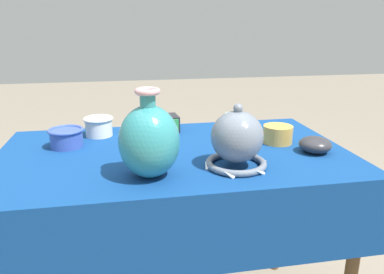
{
  "coord_description": "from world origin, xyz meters",
  "views": [
    {
      "loc": [
        -0.17,
        -1.27,
        1.25
      ],
      "look_at": [
        0.04,
        -0.16,
        0.9
      ],
      "focal_mm": 35.0,
      "sensor_mm": 36.0,
      "label": 1
    }
  ],
  "objects_px": {
    "bowl_shallow_charcoal": "(315,145)",
    "vase_dome_bell": "(237,141)",
    "cup_wide_cobalt": "(66,137)",
    "mosaic_tile_box": "(163,124)",
    "pot_squat_ochre": "(278,134)",
    "vase_tall_bulbous": "(149,141)",
    "cup_wide_ivory": "(99,126)",
    "cup_wide_celadon": "(236,124)"
  },
  "relations": [
    {
      "from": "cup_wide_cobalt",
      "to": "mosaic_tile_box",
      "type": "bearing_deg",
      "value": 20.7
    },
    {
      "from": "cup_wide_cobalt",
      "to": "bowl_shallow_charcoal",
      "type": "bearing_deg",
      "value": -14.26
    },
    {
      "from": "bowl_shallow_charcoal",
      "to": "pot_squat_ochre",
      "type": "xyz_separation_m",
      "value": [
        -0.09,
        0.13,
        0.01
      ]
    },
    {
      "from": "vase_dome_bell",
      "to": "pot_squat_ochre",
      "type": "relative_size",
      "value": 1.88
    },
    {
      "from": "cup_wide_ivory",
      "to": "pot_squat_ochre",
      "type": "xyz_separation_m",
      "value": [
        0.68,
        -0.22,
        -0.01
      ]
    },
    {
      "from": "cup_wide_ivory",
      "to": "cup_wide_celadon",
      "type": "bearing_deg",
      "value": -11.77
    },
    {
      "from": "cup_wide_ivory",
      "to": "cup_wide_cobalt",
      "type": "bearing_deg",
      "value": -131.43
    },
    {
      "from": "vase_tall_bulbous",
      "to": "mosaic_tile_box",
      "type": "xyz_separation_m",
      "value": [
        0.09,
        0.48,
        -0.08
      ]
    },
    {
      "from": "cup_wide_cobalt",
      "to": "cup_wide_ivory",
      "type": "xyz_separation_m",
      "value": [
        0.11,
        0.13,
        0.0
      ]
    },
    {
      "from": "bowl_shallow_charcoal",
      "to": "cup_wide_celadon",
      "type": "xyz_separation_m",
      "value": [
        -0.22,
        0.24,
        0.02
      ]
    },
    {
      "from": "bowl_shallow_charcoal",
      "to": "cup_wide_ivory",
      "type": "xyz_separation_m",
      "value": [
        -0.77,
        0.35,
        0.01
      ]
    },
    {
      "from": "cup_wide_ivory",
      "to": "pot_squat_ochre",
      "type": "relative_size",
      "value": 1.06
    },
    {
      "from": "vase_dome_bell",
      "to": "cup_wide_ivory",
      "type": "xyz_separation_m",
      "value": [
        -0.45,
        0.43,
        -0.04
      ]
    },
    {
      "from": "vase_tall_bulbous",
      "to": "bowl_shallow_charcoal",
      "type": "bearing_deg",
      "value": 10.28
    },
    {
      "from": "vase_dome_bell",
      "to": "cup_wide_cobalt",
      "type": "distance_m",
      "value": 0.64
    },
    {
      "from": "vase_tall_bulbous",
      "to": "cup_wide_cobalt",
      "type": "height_order",
      "value": "vase_tall_bulbous"
    },
    {
      "from": "cup_wide_cobalt",
      "to": "cup_wide_celadon",
      "type": "relative_size",
      "value": 1.25
    },
    {
      "from": "vase_tall_bulbous",
      "to": "cup_wide_cobalt",
      "type": "distance_m",
      "value": 0.45
    },
    {
      "from": "cup_wide_cobalt",
      "to": "cup_wide_celadon",
      "type": "xyz_separation_m",
      "value": [
        0.66,
        0.01,
        0.01
      ]
    },
    {
      "from": "vase_dome_bell",
      "to": "cup_wide_cobalt",
      "type": "xyz_separation_m",
      "value": [
        -0.57,
        0.31,
        -0.05
      ]
    },
    {
      "from": "vase_tall_bulbous",
      "to": "vase_dome_bell",
      "type": "distance_m",
      "value": 0.28
    },
    {
      "from": "vase_tall_bulbous",
      "to": "vase_dome_bell",
      "type": "bearing_deg",
      "value": 5.68
    },
    {
      "from": "vase_tall_bulbous",
      "to": "cup_wide_cobalt",
      "type": "relative_size",
      "value": 2.07
    },
    {
      "from": "vase_tall_bulbous",
      "to": "cup_wide_celadon",
      "type": "xyz_separation_m",
      "value": [
        0.38,
        0.34,
        -0.06
      ]
    },
    {
      "from": "pot_squat_ochre",
      "to": "cup_wide_ivory",
      "type": "bearing_deg",
      "value": 162.04
    },
    {
      "from": "mosaic_tile_box",
      "to": "pot_squat_ochre",
      "type": "xyz_separation_m",
      "value": [
        0.42,
        -0.24,
        0.0
      ]
    },
    {
      "from": "mosaic_tile_box",
      "to": "cup_wide_cobalt",
      "type": "distance_m",
      "value": 0.4
    },
    {
      "from": "mosaic_tile_box",
      "to": "cup_wide_ivory",
      "type": "distance_m",
      "value": 0.27
    },
    {
      "from": "mosaic_tile_box",
      "to": "bowl_shallow_charcoal",
      "type": "distance_m",
      "value": 0.63
    },
    {
      "from": "bowl_shallow_charcoal",
      "to": "cup_wide_cobalt",
      "type": "xyz_separation_m",
      "value": [
        -0.88,
        0.22,
        0.01
      ]
    },
    {
      "from": "mosaic_tile_box",
      "to": "cup_wide_celadon",
      "type": "height_order",
      "value": "cup_wide_celadon"
    },
    {
      "from": "cup_wide_cobalt",
      "to": "pot_squat_ochre",
      "type": "distance_m",
      "value": 0.8
    },
    {
      "from": "vase_tall_bulbous",
      "to": "mosaic_tile_box",
      "type": "relative_size",
      "value": 1.96
    },
    {
      "from": "cup_wide_celadon",
      "to": "mosaic_tile_box",
      "type": "bearing_deg",
      "value": 155.36
    },
    {
      "from": "cup_wide_cobalt",
      "to": "pot_squat_ochre",
      "type": "xyz_separation_m",
      "value": [
        0.8,
        -0.1,
        -0.0
      ]
    },
    {
      "from": "cup_wide_cobalt",
      "to": "pot_squat_ochre",
      "type": "height_order",
      "value": "cup_wide_cobalt"
    },
    {
      "from": "bowl_shallow_charcoal",
      "to": "pot_squat_ochre",
      "type": "height_order",
      "value": "pot_squat_ochre"
    },
    {
      "from": "vase_tall_bulbous",
      "to": "cup_wide_celadon",
      "type": "relative_size",
      "value": 2.6
    },
    {
      "from": "mosaic_tile_box",
      "to": "bowl_shallow_charcoal",
      "type": "relative_size",
      "value": 1.2
    },
    {
      "from": "vase_tall_bulbous",
      "to": "pot_squat_ochre",
      "type": "xyz_separation_m",
      "value": [
        0.51,
        0.24,
        -0.08
      ]
    },
    {
      "from": "bowl_shallow_charcoal",
      "to": "vase_dome_bell",
      "type": "bearing_deg",
      "value": -165.78
    },
    {
      "from": "vase_tall_bulbous",
      "to": "cup_wide_celadon",
      "type": "bearing_deg",
      "value": 42.58
    }
  ]
}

